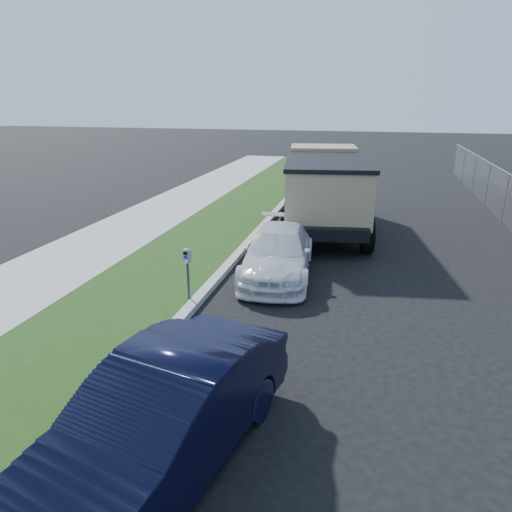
% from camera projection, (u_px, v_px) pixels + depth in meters
% --- Properties ---
extents(ground, '(120.00, 120.00, 0.00)m').
position_uv_depth(ground, '(309.00, 321.00, 9.60)').
color(ground, black).
rests_on(ground, ground).
extents(streetside, '(6.12, 50.00, 0.15)m').
position_uv_depth(streetside, '(120.00, 264.00, 12.70)').
color(streetside, gray).
rests_on(streetside, ground).
extents(parking_meter, '(0.19, 0.14, 1.21)m').
position_uv_depth(parking_meter, '(187.00, 263.00, 10.11)').
color(parking_meter, '#3F4247').
rests_on(parking_meter, ground).
extents(white_wagon, '(2.11, 4.37, 1.23)m').
position_uv_depth(white_wagon, '(279.00, 252.00, 12.00)').
color(white_wagon, silver).
rests_on(white_wagon, ground).
extents(navy_sedan, '(2.40, 4.66, 1.46)m').
position_uv_depth(navy_sedan, '(162.00, 419.00, 5.57)').
color(navy_sedan, black).
rests_on(navy_sedan, ground).
extents(dump_truck, '(3.59, 7.17, 2.69)m').
position_uv_depth(dump_truck, '(324.00, 186.00, 16.11)').
color(dump_truck, black).
rests_on(dump_truck, ground).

